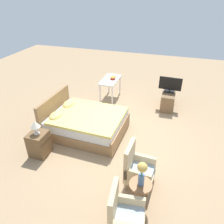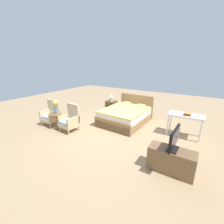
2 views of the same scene
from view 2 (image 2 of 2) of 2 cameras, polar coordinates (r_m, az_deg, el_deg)
ground_plane at (r=5.20m, az=0.87°, el=-7.62°), size 16.00×16.00×0.00m
bed at (r=5.94m, az=5.38°, el=-1.15°), size 1.57×2.03×0.96m
armchair_by_window_left at (r=6.18m, az=-22.19°, el=-0.97°), size 0.60×0.60×0.92m
armchair_by_window_right at (r=5.40m, az=-15.64°, el=-2.98°), size 0.57×0.57×0.92m
side_table at (r=5.70m, az=-20.29°, el=-2.53°), size 0.40×0.40×0.57m
flower_vase at (r=5.55m, az=-20.86°, el=2.34°), size 0.17×0.17×0.48m
nightstand at (r=7.02m, az=-0.30°, el=1.98°), size 0.44×0.41×0.59m
table_lamp at (r=6.89m, az=-0.30°, el=6.03°), size 0.22×0.22×0.33m
tv_stand at (r=3.64m, az=21.55°, el=-16.74°), size 0.96×0.40×0.53m
tv_flatscreen at (r=3.38m, az=22.62°, el=-9.55°), size 0.22×0.69×0.48m
vanity_desk at (r=5.25m, az=26.25°, el=-2.00°), size 1.04×0.52×0.73m
book_stack at (r=5.12m, az=26.76°, el=-0.76°), size 0.22×0.19×0.09m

